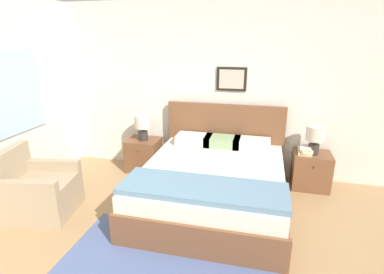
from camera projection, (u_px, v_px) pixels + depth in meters
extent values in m
cube|color=beige|center=(211.00, 90.00, 4.57)|extent=(7.13, 0.06, 2.60)
cube|color=black|center=(232.00, 79.00, 4.41)|extent=(0.44, 0.02, 0.35)
cube|color=#B2A893|center=(231.00, 79.00, 4.39)|extent=(0.36, 0.00, 0.28)
cube|color=beige|center=(11.00, 100.00, 3.88)|extent=(0.06, 5.01, 2.60)
cube|color=#9EBCDB|center=(2.00, 96.00, 3.69)|extent=(0.02, 1.32, 1.06)
cube|color=#47567F|center=(167.00, 273.00, 2.76)|extent=(2.14, 1.49, 0.01)
cube|color=brown|center=(212.00, 195.00, 3.84)|extent=(1.78, 2.07, 0.28)
cube|color=brown|center=(195.00, 230.00, 2.86)|extent=(1.78, 0.06, 0.08)
cube|color=beige|center=(213.00, 176.00, 3.76)|extent=(1.71, 1.99, 0.26)
cube|color=brown|center=(225.00, 123.00, 4.55)|extent=(1.78, 0.06, 0.58)
cube|color=slate|center=(203.00, 189.00, 3.11)|extent=(1.74, 0.58, 0.06)
cube|color=beige|center=(194.00, 139.00, 4.51)|extent=(0.52, 0.32, 0.14)
cube|color=beige|center=(252.00, 144.00, 4.32)|extent=(0.52, 0.32, 0.14)
cube|color=gray|center=(222.00, 141.00, 4.41)|extent=(0.52, 0.32, 0.14)
cube|color=#998466|center=(41.00, 197.00, 3.66)|extent=(0.89, 0.83, 0.44)
cube|color=#998466|center=(9.00, 165.00, 3.54)|extent=(0.25, 0.71, 0.39)
cube|color=#998466|center=(50.00, 165.00, 3.85)|extent=(0.78, 0.24, 0.14)
cube|color=#998466|center=(22.00, 187.00, 3.28)|extent=(0.78, 0.24, 0.14)
cube|color=brown|center=(144.00, 155.00, 4.86)|extent=(0.51, 0.43, 0.52)
sphere|color=#332D28|center=(138.00, 151.00, 4.60)|extent=(0.02, 0.02, 0.02)
cube|color=brown|center=(311.00, 170.00, 4.28)|extent=(0.51, 0.43, 0.52)
sphere|color=#332D28|center=(314.00, 167.00, 4.03)|extent=(0.02, 0.02, 0.02)
cylinder|color=#2D2823|center=(143.00, 136.00, 4.74)|extent=(0.15, 0.15, 0.14)
cylinder|color=#2D2823|center=(143.00, 129.00, 4.70)|extent=(0.02, 0.02, 0.06)
cylinder|color=beige|center=(142.00, 122.00, 4.66)|extent=(0.25, 0.25, 0.19)
cylinder|color=#2D2823|center=(313.00, 149.00, 4.16)|extent=(0.15, 0.15, 0.14)
cylinder|color=#2D2823|center=(314.00, 142.00, 4.13)|extent=(0.02, 0.02, 0.06)
cylinder|color=beige|center=(316.00, 133.00, 4.09)|extent=(0.25, 0.25, 0.19)
cube|color=beige|center=(305.00, 152.00, 4.18)|extent=(0.20, 0.24, 0.04)
cube|color=beige|center=(305.00, 150.00, 4.17)|extent=(0.19, 0.25, 0.04)
cube|color=silver|center=(306.00, 147.00, 4.16)|extent=(0.17, 0.24, 0.03)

